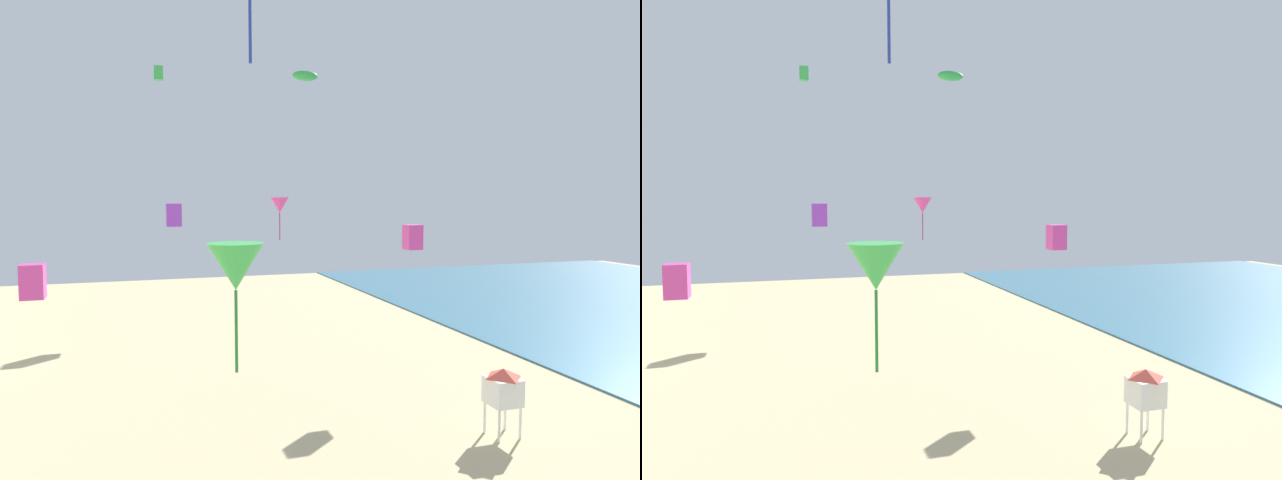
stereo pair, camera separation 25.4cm
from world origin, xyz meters
TOP-DOWN VIEW (x-y plane):
  - lifeguard_stand at (10.83, 14.44)m, footprint 1.10×1.10m
  - kite_magenta_delta at (3.95, 20.75)m, footprint 0.81×0.81m
  - kite_magenta_box at (-6.02, 22.61)m, footprint 0.91×0.91m
  - kite_green_parafoil at (9.55, 35.82)m, footprint 1.84×0.51m
  - kite_green_box at (-0.31, 36.29)m, footprint 0.57×0.57m
  - kite_green_delta at (0.79, 13.34)m, footprint 1.68×1.68m
  - kite_purple_box at (0.56, 37.32)m, footprint 1.00×1.00m
  - kite_magenta_box_2 at (11.03, 22.18)m, footprint 0.77×0.77m

SIDE VIEW (x-z plane):
  - lifeguard_stand at x=10.83m, z-range 0.56..3.11m
  - kite_magenta_box at x=-6.02m, z-range 4.68..6.11m
  - kite_green_delta at x=0.79m, z-range 4.92..8.73m
  - kite_magenta_box_2 at x=11.03m, z-range 6.27..7.49m
  - kite_purple_box at x=0.56m, z-range 6.84..8.41m
  - kite_magenta_delta at x=3.95m, z-range 7.59..9.43m
  - kite_green_box at x=-0.31m, z-range 16.50..17.39m
  - kite_green_parafoil at x=9.55m, z-range 16.95..17.67m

